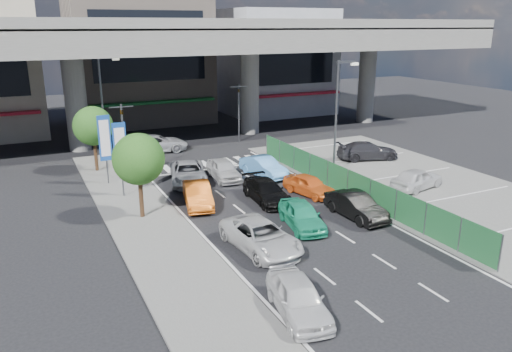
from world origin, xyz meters
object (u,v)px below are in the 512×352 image
tree_far (93,126)px  taxi_orange_left (198,195)px  street_lamp_left (104,99)px  parked_sedan_dgrey (368,151)px  signboard_near (120,149)px  traffic_light_left (122,123)px  signboard_far (105,140)px  taxi_teal_mid (302,215)px  traffic_light_right (239,99)px  wagon_silver_front_left (188,173)px  sedan_white_mid_left (261,236)px  sedan_white_front_mid (224,169)px  crossing_wagon_silver (157,143)px  van_white_back_left (298,298)px  hatch_black_mid_right (356,206)px  street_lamp_right (338,109)px  tree_near (138,159)px  parked_sedan_white (417,179)px  sedan_black_mid (266,191)px  traffic_cone (343,182)px  taxi_orange_right (309,185)px  kei_truck_front_right (264,167)px

tree_far → taxi_orange_left: (4.24, -9.92, -2.70)m
street_lamp_left → parked_sedan_dgrey: street_lamp_left is taller
signboard_near → tree_far: size_ratio=0.98×
traffic_light_left → signboard_far: bearing=-144.3°
tree_far → taxi_teal_mid: bearing=-62.3°
traffic_light_right → wagon_silver_front_left: size_ratio=1.05×
sedan_white_mid_left → sedan_white_front_mid: (2.71, 11.30, 0.00)m
traffic_light_left → crossing_wagon_silver: bearing=58.9°
van_white_back_left → hatch_black_mid_right: same height
street_lamp_right → signboard_far: bearing=161.3°
traffic_light_left → tree_far: 3.02m
signboard_far → tree_near: 7.03m
taxi_teal_mid → parked_sedan_white: (9.92, 2.17, 0.06)m
street_lamp_right → sedan_black_mid: street_lamp_right is taller
taxi_teal_mid → parked_sedan_dgrey: bearing=49.7°
signboard_near → traffic_cone: size_ratio=7.18×
sedan_white_mid_left → taxi_orange_right: size_ratio=1.34×
traffic_light_left → traffic_cone: size_ratio=7.95×
signboard_near → parked_sedan_dgrey: (19.20, 0.64, -2.31)m
traffic_light_left → sedan_black_mid: bearing=-52.0°
traffic_cone → signboard_far: bearing=151.6°
van_white_back_left → parked_sedan_white: parked_sedan_white is taller
street_lamp_left → hatch_black_mid_right: bearing=-62.2°
traffic_light_left → sedan_black_mid: (6.64, -8.50, -3.29)m
signboard_near → traffic_light_left: bearing=76.0°
tree_near → taxi_orange_right: tree_near is taller
taxi_orange_left → crossing_wagon_silver: 13.99m
street_lamp_left → signboard_near: street_lamp_left is taller
signboard_far → tree_near: bearing=-85.1°
hatch_black_mid_right → parked_sedan_dgrey: (8.32, 9.66, 0.07)m
signboard_far → sedan_black_mid: size_ratio=1.05×
street_lamp_left → van_white_back_left: (2.24, -26.00, -4.08)m
van_white_back_left → sedan_white_mid_left: bearing=88.8°
sedan_white_mid_left → kei_truck_front_right: 12.05m
taxi_orange_left → taxi_orange_right: 7.06m
tree_near → taxi_orange_left: bearing=9.5°
hatch_black_mid_right → kei_truck_front_right: size_ratio=1.00×
street_lamp_left → signboard_far: 7.32m
taxi_orange_right → taxi_orange_left: bearing=157.3°
traffic_light_left → hatch_black_mid_right: bearing=-52.8°
signboard_near → parked_sedan_white: bearing=-21.2°
hatch_black_mid_right → parked_sedan_white: bearing=17.5°
street_lamp_left → sedan_white_mid_left: (3.45, -20.45, -4.08)m
signboard_near → traffic_cone: 14.29m
crossing_wagon_silver → parked_sedan_dgrey: size_ratio=1.06×
van_white_back_left → taxi_orange_right: size_ratio=1.09×
kei_truck_front_right → sedan_white_mid_left: bearing=-126.8°
tree_near → sedan_white_front_mid: tree_near is taller
street_lamp_left → taxi_orange_right: size_ratio=2.15×
signboard_near → hatch_black_mid_right: signboard_near is taller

